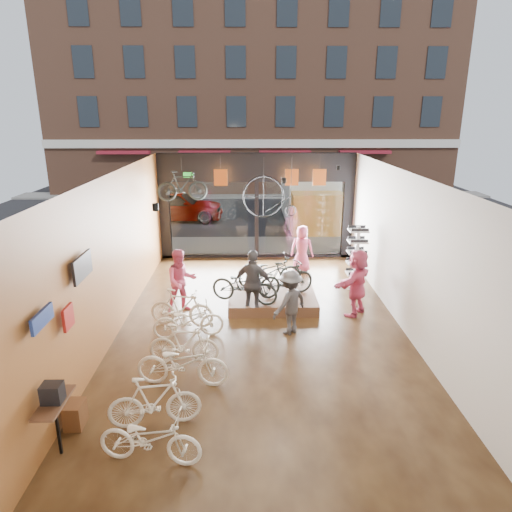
{
  "coord_description": "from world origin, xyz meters",
  "views": [
    {
      "loc": [
        -0.31,
        -10.25,
        5.12
      ],
      "look_at": [
        -0.1,
        1.4,
        1.46
      ],
      "focal_mm": 32.0,
      "sensor_mm": 36.0,
      "label": 1
    }
  ],
  "objects_px": {
    "display_bike_left": "(244,285)",
    "customer_5": "(357,282)",
    "floor_bike_0": "(150,438)",
    "customer_2": "(253,284)",
    "hung_bike": "(182,186)",
    "street_car": "(176,205)",
    "display_bike_mid": "(286,279)",
    "box_truck": "(311,197)",
    "floor_bike_1": "(154,401)",
    "customer_3": "(290,302)",
    "penny_farthing": "(272,198)",
    "display_bike_right": "(270,271)",
    "floor_bike_3": "(184,344)",
    "customer_1": "(181,281)",
    "floor_bike_2": "(182,363)",
    "customer_4": "(302,249)",
    "sunglasses_rack": "(357,258)",
    "floor_bike_4": "(188,320)",
    "display_platform": "(272,300)",
    "floor_bike_5": "(182,308)"
  },
  "relations": [
    {
      "from": "floor_bike_2",
      "to": "customer_5",
      "type": "relative_size",
      "value": 1.01
    },
    {
      "from": "street_car",
      "to": "penny_farthing",
      "type": "xyz_separation_m",
      "value": [
        4.33,
        -7.67,
        1.72
      ]
    },
    {
      "from": "customer_5",
      "to": "sunglasses_rack",
      "type": "relative_size",
      "value": 0.92
    },
    {
      "from": "customer_1",
      "to": "customer_4",
      "type": "xyz_separation_m",
      "value": [
        3.58,
        3.18,
        -0.07
      ]
    },
    {
      "from": "floor_bike_1",
      "to": "display_bike_right",
      "type": "relative_size",
      "value": 0.87
    },
    {
      "from": "customer_3",
      "to": "customer_5",
      "type": "relative_size",
      "value": 0.9
    },
    {
      "from": "floor_bike_5",
      "to": "display_bike_mid",
      "type": "relative_size",
      "value": 0.98
    },
    {
      "from": "sunglasses_rack",
      "to": "display_bike_left",
      "type": "bearing_deg",
      "value": -168.08
    },
    {
      "from": "display_bike_mid",
      "to": "floor_bike_5",
      "type": "bearing_deg",
      "value": 90.51
    },
    {
      "from": "street_car",
      "to": "display_bike_mid",
      "type": "relative_size",
      "value": 2.76
    },
    {
      "from": "street_car",
      "to": "penny_farthing",
      "type": "bearing_deg",
      "value": -150.51
    },
    {
      "from": "floor_bike_4",
      "to": "hung_bike",
      "type": "distance_m",
      "value": 5.26
    },
    {
      "from": "box_truck",
      "to": "floor_bike_1",
      "type": "relative_size",
      "value": 4.38
    },
    {
      "from": "floor_bike_0",
      "to": "customer_2",
      "type": "distance_m",
      "value": 5.52
    },
    {
      "from": "floor_bike_1",
      "to": "customer_1",
      "type": "distance_m",
      "value": 4.77
    },
    {
      "from": "customer_2",
      "to": "floor_bike_2",
      "type": "bearing_deg",
      "value": 86.63
    },
    {
      "from": "floor_bike_5",
      "to": "display_platform",
      "type": "bearing_deg",
      "value": -49.96
    },
    {
      "from": "floor_bike_2",
      "to": "customer_1",
      "type": "distance_m",
      "value": 3.58
    },
    {
      "from": "floor_bike_3",
      "to": "display_bike_mid",
      "type": "relative_size",
      "value": 0.9
    },
    {
      "from": "floor_bike_4",
      "to": "customer_4",
      "type": "relative_size",
      "value": 1.06
    },
    {
      "from": "floor_bike_2",
      "to": "display_bike_right",
      "type": "xyz_separation_m",
      "value": [
        1.9,
        4.5,
        0.3
      ]
    },
    {
      "from": "floor_bike_3",
      "to": "customer_2",
      "type": "bearing_deg",
      "value": -28.89
    },
    {
      "from": "display_bike_right",
      "to": "floor_bike_3",
      "type": "bearing_deg",
      "value": 142.21
    },
    {
      "from": "floor_bike_4",
      "to": "display_bike_right",
      "type": "relative_size",
      "value": 0.92
    },
    {
      "from": "floor_bike_2",
      "to": "display_bike_left",
      "type": "bearing_deg",
      "value": -14.4
    },
    {
      "from": "customer_4",
      "to": "customer_1",
      "type": "bearing_deg",
      "value": 55.59
    },
    {
      "from": "customer_2",
      "to": "customer_1",
      "type": "bearing_deg",
      "value": 10.19
    },
    {
      "from": "floor_bike_4",
      "to": "customer_2",
      "type": "bearing_deg",
      "value": -63.03
    },
    {
      "from": "display_platform",
      "to": "display_bike_left",
      "type": "height_order",
      "value": "display_bike_left"
    },
    {
      "from": "customer_3",
      "to": "sunglasses_rack",
      "type": "height_order",
      "value": "sunglasses_rack"
    },
    {
      "from": "street_car",
      "to": "sunglasses_rack",
      "type": "xyz_separation_m",
      "value": [
        6.82,
        -9.23,
        0.19
      ]
    },
    {
      "from": "customer_5",
      "to": "hung_bike",
      "type": "relative_size",
      "value": 1.13
    },
    {
      "from": "box_truck",
      "to": "customer_4",
      "type": "relative_size",
      "value": 4.36
    },
    {
      "from": "penny_farthing",
      "to": "customer_1",
      "type": "bearing_deg",
      "value": -128.78
    },
    {
      "from": "floor_bike_4",
      "to": "hung_bike",
      "type": "bearing_deg",
      "value": -1.7
    },
    {
      "from": "floor_bike_5",
      "to": "display_bike_mid",
      "type": "xyz_separation_m",
      "value": [
        2.71,
        1.22,
        0.31
      ]
    },
    {
      "from": "display_bike_mid",
      "to": "customer_3",
      "type": "bearing_deg",
      "value": 154.69
    },
    {
      "from": "customer_5",
      "to": "display_bike_left",
      "type": "bearing_deg",
      "value": -53.14
    },
    {
      "from": "display_platform",
      "to": "display_bike_right",
      "type": "xyz_separation_m",
      "value": [
        -0.05,
        0.6,
        0.63
      ]
    },
    {
      "from": "floor_bike_3",
      "to": "display_bike_left",
      "type": "distance_m",
      "value": 2.88
    },
    {
      "from": "customer_1",
      "to": "penny_farthing",
      "type": "height_order",
      "value": "penny_farthing"
    },
    {
      "from": "display_bike_left",
      "to": "customer_5",
      "type": "bearing_deg",
      "value": -73.03
    },
    {
      "from": "customer_5",
      "to": "customer_3",
      "type": "bearing_deg",
      "value": -20.42
    },
    {
      "from": "street_car",
      "to": "floor_bike_5",
      "type": "bearing_deg",
      "value": -170.9
    },
    {
      "from": "customer_4",
      "to": "box_truck",
      "type": "bearing_deg",
      "value": -86.02
    },
    {
      "from": "floor_bike_1",
      "to": "floor_bike_2",
      "type": "xyz_separation_m",
      "value": [
        0.3,
        1.23,
        0.0
      ]
    },
    {
      "from": "street_car",
      "to": "floor_bike_0",
      "type": "height_order",
      "value": "street_car"
    },
    {
      "from": "floor_bike_1",
      "to": "floor_bike_2",
      "type": "height_order",
      "value": "floor_bike_2"
    },
    {
      "from": "display_bike_mid",
      "to": "customer_3",
      "type": "distance_m",
      "value": 1.64
    },
    {
      "from": "box_truck",
      "to": "display_bike_mid",
      "type": "bearing_deg",
      "value": -101.43
    }
  ]
}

